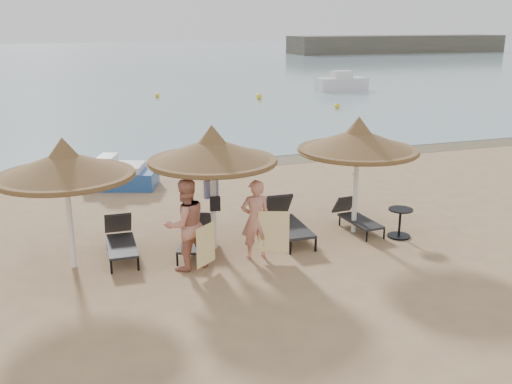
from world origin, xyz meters
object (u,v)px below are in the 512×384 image
Objects in this scene: palapa_center at (212,151)px; pedal_boat at (120,175)px; lounger_near_right at (287,220)px; lounger_far_right at (356,216)px; lounger_far_left at (121,239)px; person_left at (185,217)px; person_right at (255,213)px; lounger_near_left at (196,236)px; palapa_right at (358,141)px; palapa_left at (64,165)px; side_table at (400,224)px.

palapa_center is 6.60m from pedal_boat.
lounger_near_right is 1.23× the size of lounger_far_right.
palapa_center is 2.94m from lounger_far_left.
palapa_center is 1.28× the size of person_left.
person_left is 1.09× the size of person_right.
person_right reaches higher than lounger_near_left.
palapa_center reaches higher than lounger_far_right.
palapa_right reaches higher than person_left.
palapa_left is 8.08m from side_table.
lounger_near_left is 0.79× the size of person_left.
person_right is (-3.85, -0.07, 0.73)m from side_table.
side_table is at bearing -38.49° from palapa_right.
palapa_left is 5.48m from lounger_near_right.
palapa_center is 1.56× the size of lounger_far_left.
lounger_far_left is at bearing -58.83° from person_left.
pedal_boat is at bearing -99.28° from person_left.
pedal_boat reaches higher than lounger_near_left.
palapa_center is at bearing 178.53° from palapa_right.
person_right is (0.74, -0.87, -1.30)m from palapa_center.
pedal_boat is at bearing 130.12° from palapa_right.
lounger_far_right is at bearing 177.54° from person_left.
palapa_center reaches higher than person_right.
palapa_right reaches higher than lounger_far_left.
side_table is (5.02, -0.83, -0.01)m from lounger_near_left.
palapa_right is at bearing 21.22° from lounger_near_left.
lounger_near_right is 3.09m from person_left.
palapa_right is at bearing -160.41° from person_right.
palapa_center reaches higher than lounger_near_left.
palapa_center is at bearing 1.24° from palapa_left.
pedal_boat is at bearing -67.16° from person_right.
side_table is 0.31× the size of person_left.
palapa_right is at bearing -29.95° from pedal_boat.
pedal_boat is (-5.37, 6.02, 0.05)m from lounger_far_right.
pedal_boat is at bearing 123.00° from lounger_near_left.
person_left is at bearing -42.22° from lounger_far_left.
person_left reaches higher than lounger_near_left.
palapa_right reaches higher than palapa_left.
side_table is 5.52m from person_left.
palapa_left is at bearing -155.44° from lounger_near_left.
palapa_center reaches higher than palapa_left.
palapa_center reaches higher than pedal_boat.
pedal_boat is (-2.28, 6.98, -0.68)m from person_right.
lounger_near_left is 1.33m from person_left.
palapa_left is 6.90m from palapa_right.
palapa_left is 2.75m from person_left.
palapa_center is 1.63× the size of lounger_near_left.
palapa_left is 1.37× the size of lounger_near_right.
lounger_far_left is at bearing 179.82° from lounger_near_right.
lounger_near_right is at bearing 174.06° from lounger_far_right.
lounger_far_left is 0.74× the size of pedal_boat.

